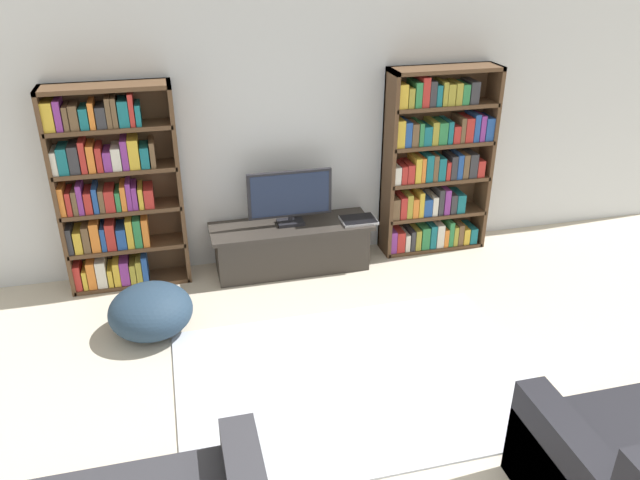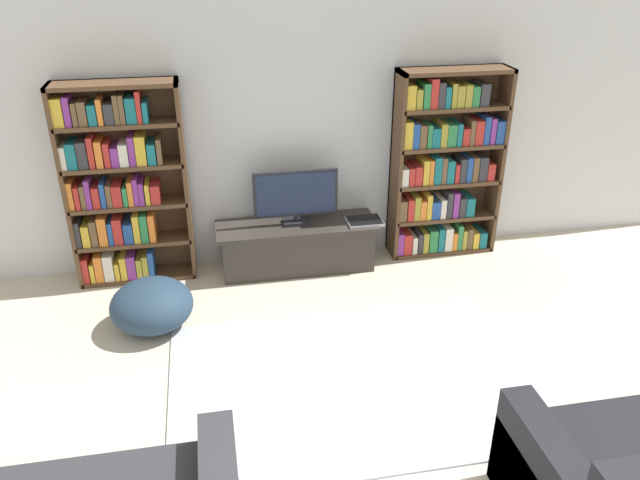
{
  "view_description": "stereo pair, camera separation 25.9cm",
  "coord_description": "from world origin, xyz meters",
  "px_view_note": "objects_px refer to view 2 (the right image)",
  "views": [
    {
      "loc": [
        -1.07,
        -1.11,
        2.85
      ],
      "look_at": [
        -0.02,
        3.07,
        0.7
      ],
      "focal_mm": 35.0,
      "sensor_mm": 36.0,
      "label": 1
    },
    {
      "loc": [
        -0.82,
        -1.17,
        2.85
      ],
      "look_at": [
        -0.02,
        3.07,
        0.7
      ],
      "focal_mm": 35.0,
      "sensor_mm": 36.0,
      "label": 2
    }
  ],
  "objects_px": {
    "beanbag_ottoman": "(152,305)",
    "bookshelf_right": "(444,166)",
    "bookshelf_left": "(121,186)",
    "laptop": "(364,221)",
    "television": "(296,196)",
    "tv_stand": "(297,246)"
  },
  "relations": [
    {
      "from": "laptop",
      "to": "beanbag_ottoman",
      "type": "height_order",
      "value": "laptop"
    },
    {
      "from": "laptop",
      "to": "beanbag_ottoman",
      "type": "relative_size",
      "value": 0.49
    },
    {
      "from": "bookshelf_right",
      "to": "tv_stand",
      "type": "distance_m",
      "value": 1.56
    },
    {
      "from": "bookshelf_left",
      "to": "beanbag_ottoman",
      "type": "distance_m",
      "value": 1.14
    },
    {
      "from": "bookshelf_left",
      "to": "laptop",
      "type": "xyz_separation_m",
      "value": [
        2.12,
        -0.19,
        -0.42
      ]
    },
    {
      "from": "television",
      "to": "tv_stand",
      "type": "bearing_deg",
      "value": -90.0
    },
    {
      "from": "bookshelf_left",
      "to": "beanbag_ottoman",
      "type": "relative_size",
      "value": 2.74
    },
    {
      "from": "bookshelf_right",
      "to": "tv_stand",
      "type": "height_order",
      "value": "bookshelf_right"
    },
    {
      "from": "laptop",
      "to": "beanbag_ottoman",
      "type": "distance_m",
      "value": 2.03
    },
    {
      "from": "laptop",
      "to": "beanbag_ottoman",
      "type": "xyz_separation_m",
      "value": [
        -1.89,
        -0.68,
        -0.26
      ]
    },
    {
      "from": "bookshelf_left",
      "to": "television",
      "type": "height_order",
      "value": "bookshelf_left"
    },
    {
      "from": "bookshelf_right",
      "to": "laptop",
      "type": "distance_m",
      "value": 0.92
    },
    {
      "from": "beanbag_ottoman",
      "to": "bookshelf_right",
      "type": "bearing_deg",
      "value": 18.01
    },
    {
      "from": "bookshelf_right",
      "to": "beanbag_ottoman",
      "type": "bearing_deg",
      "value": -161.99
    },
    {
      "from": "tv_stand",
      "to": "television",
      "type": "distance_m",
      "value": 0.49
    },
    {
      "from": "bookshelf_left",
      "to": "tv_stand",
      "type": "xyz_separation_m",
      "value": [
        1.5,
        -0.12,
        -0.66
      ]
    },
    {
      "from": "bookshelf_left",
      "to": "laptop",
      "type": "bearing_deg",
      "value": -5.24
    },
    {
      "from": "television",
      "to": "laptop",
      "type": "height_order",
      "value": "television"
    },
    {
      "from": "bookshelf_right",
      "to": "laptop",
      "type": "bearing_deg",
      "value": -166.55
    },
    {
      "from": "bookshelf_left",
      "to": "tv_stand",
      "type": "bearing_deg",
      "value": -4.44
    },
    {
      "from": "tv_stand",
      "to": "bookshelf_left",
      "type": "bearing_deg",
      "value": 175.56
    },
    {
      "from": "bookshelf_right",
      "to": "television",
      "type": "height_order",
      "value": "bookshelf_right"
    }
  ]
}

